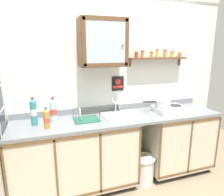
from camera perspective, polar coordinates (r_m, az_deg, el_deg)
name	(u,v)px	position (r m, az deg, el deg)	size (l,w,h in m)	color
floor	(127,192)	(2.89, 4.34, -24.73)	(5.75, 5.75, 0.00)	gray
back_wall	(113,87)	(2.86, 0.25, 3.24)	(3.35, 0.07, 2.53)	white
lower_cabinet_run	(75,157)	(2.71, -10.21, -16.08)	(1.52, 0.61, 0.90)	black
lower_cabinet_run_right	(176,141)	(3.24, 17.58, -11.38)	(0.95, 0.61, 0.90)	black
countertop	(121,118)	(2.66, 2.50, -5.54)	(2.71, 0.63, 0.03)	gray
backsplash	(114,108)	(2.90, 0.47, -2.74)	(2.71, 0.02, 0.08)	gray
sink	(122,116)	(2.71, 2.92, -5.15)	(0.52, 0.45, 0.43)	silver
hot_plate_stove	(170,109)	(2.96, 15.90, -3.00)	(0.43, 0.33, 0.08)	silver
saucepan	(163,103)	(2.90, 13.97, -1.40)	(0.38, 0.21, 0.09)	silver
bottle_detergent_teal_0	(34,112)	(2.49, -21.10, -3.68)	(0.07, 0.07, 0.33)	teal
bottle_juice_amber_1	(46,119)	(2.35, -17.87, -5.58)	(0.07, 0.07, 0.24)	gold
bottle_water_clear_2	(53,111)	(2.50, -16.11, -3.50)	(0.08, 0.08, 0.31)	silver
dish_rack	(85,118)	(2.54, -7.53, -5.64)	(0.30, 0.26, 0.16)	#26664C
wall_cabinet	(103,43)	(2.58, -2.66, 15.22)	(0.58, 0.33, 0.58)	brown
spice_shelf	(158,57)	(3.00, 12.63, 11.13)	(0.87, 0.14, 0.23)	brown
warning_sign	(118,84)	(2.85, 1.64, 4.04)	(0.18, 0.01, 0.20)	black
trash_bin	(143,169)	(2.97, 8.77, -19.04)	(0.31, 0.31, 0.38)	silver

